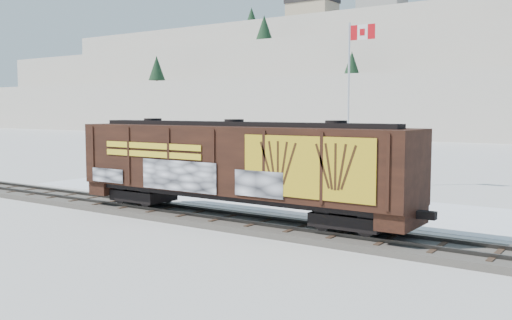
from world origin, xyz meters
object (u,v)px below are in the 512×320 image
Objects in this scene: flagpole at (350,127)px; car_white at (332,194)px; car_silver at (156,177)px; car_dark at (323,192)px; hopper_railcar at (234,163)px.

car_white is (3.30, -9.02, -3.26)m from flagpole.
car_dark is (12.29, 0.47, -0.09)m from car_silver.
car_white is at bearing -69.88° from flagpole.
car_white is at bearing 71.48° from hopper_railcar.
flagpole is at bearing 94.99° from hopper_railcar.
hopper_railcar is 3.42× the size of car_white.
car_dark is at bearing -83.98° from car_silver.
car_white is (2.00, 5.96, -1.99)m from hopper_railcar.
hopper_railcar reaches higher than car_white.
hopper_railcar is 6.60m from car_white.
car_white is at bearing -148.84° from car_dark.
flagpole is 2.14× the size of car_dark.
car_dark is (-0.96, 0.80, -0.08)m from car_white.
car_silver is 0.98× the size of car_white.
flagpole is 2.21× the size of car_white.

